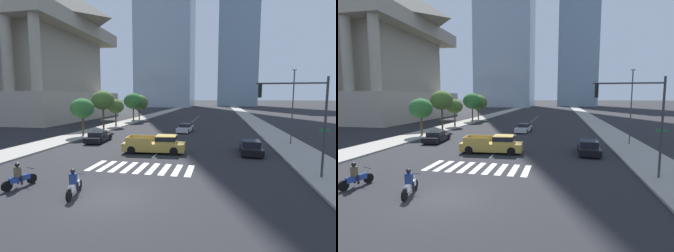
% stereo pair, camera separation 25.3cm
% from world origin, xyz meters
% --- Properties ---
extents(ground_plane, '(800.00, 800.00, 0.00)m').
position_xyz_m(ground_plane, '(0.00, 0.00, 0.00)').
color(ground_plane, '#232326').
extents(sidewalk_east, '(4.00, 260.00, 0.15)m').
position_xyz_m(sidewalk_east, '(12.94, 30.00, 0.07)').
color(sidewalk_east, gray).
rests_on(sidewalk_east, ground).
extents(sidewalk_west, '(4.00, 260.00, 0.15)m').
position_xyz_m(sidewalk_west, '(-12.94, 30.00, 0.07)').
color(sidewalk_west, gray).
rests_on(sidewalk_west, ground).
extents(crosswalk_near, '(7.65, 2.93, 0.01)m').
position_xyz_m(crosswalk_near, '(-0.00, 5.58, 0.00)').
color(crosswalk_near, silver).
rests_on(crosswalk_near, ground).
extents(lane_divider_center, '(0.14, 50.00, 0.01)m').
position_xyz_m(lane_divider_center, '(0.00, 33.58, 0.00)').
color(lane_divider_center, silver).
rests_on(lane_divider_center, ground).
extents(motorcycle_lead, '(0.87, 2.05, 1.49)m').
position_xyz_m(motorcycle_lead, '(-5.68, 0.32, 0.58)').
color(motorcycle_lead, black).
rests_on(motorcycle_lead, ground).
extents(motorcycle_trailing, '(0.75, 2.05, 1.49)m').
position_xyz_m(motorcycle_trailing, '(-1.89, -0.18, 0.58)').
color(motorcycle_trailing, black).
rests_on(motorcycle_trailing, ground).
extents(pickup_truck, '(5.87, 2.33, 1.67)m').
position_xyz_m(pickup_truck, '(-0.07, 10.80, 0.81)').
color(pickup_truck, '#B28E38').
rests_on(pickup_truck, ground).
extents(sedan_black_0, '(1.98, 4.49, 1.20)m').
position_xyz_m(sedan_black_0, '(8.52, 12.27, 0.56)').
color(sedan_black_0, black).
rests_on(sedan_black_0, ground).
extents(sedan_black_1, '(2.13, 4.50, 1.22)m').
position_xyz_m(sedan_black_1, '(-8.19, 15.08, 0.57)').
color(sedan_black_1, black).
rests_on(sedan_black_1, ground).
extents(sedan_silver_2, '(2.04, 4.83, 1.25)m').
position_xyz_m(sedan_silver_2, '(0.61, 25.46, 0.58)').
color(sedan_silver_2, '#B7BABF').
rests_on(sedan_silver_2, ground).
extents(traffic_signal_near, '(4.49, 0.28, 6.33)m').
position_xyz_m(traffic_signal_near, '(10.55, 5.39, 4.46)').
color(traffic_signal_near, '#333335').
rests_on(traffic_signal_near, sidewalk_east).
extents(street_lamp_east, '(0.50, 0.24, 8.01)m').
position_xyz_m(street_lamp_east, '(13.24, 17.33, 4.76)').
color(street_lamp_east, '#3F3F42').
rests_on(street_lamp_east, sidewalk_east).
extents(street_tree_nearest, '(3.06, 3.06, 4.88)m').
position_xyz_m(street_tree_nearest, '(-12.14, 18.61, 3.72)').
color(street_tree_nearest, '#4C3823').
rests_on(street_tree_nearest, sidewalk_west).
extents(street_tree_second, '(3.46, 3.46, 6.04)m').
position_xyz_m(street_tree_second, '(-12.14, 24.73, 4.70)').
color(street_tree_second, '#4C3823').
rests_on(street_tree_second, sidewalk_west).
extents(street_tree_third, '(2.88, 2.88, 4.67)m').
position_xyz_m(street_tree_third, '(-12.14, 29.55, 3.58)').
color(street_tree_third, '#4C3823').
rests_on(street_tree_third, sidewalk_west).
extents(street_tree_fourth, '(3.86, 3.86, 5.86)m').
position_xyz_m(street_tree_fourth, '(-12.14, 38.81, 4.36)').
color(street_tree_fourth, '#4C3823').
rests_on(street_tree_fourth, sidewalk_west).
extents(street_tree_fifth, '(4.03, 4.03, 5.55)m').
position_xyz_m(street_tree_fifth, '(-12.14, 42.70, 3.98)').
color(street_tree_fifth, '#4C3823').
rests_on(street_tree_fifth, sidewalk_west).
extents(war_memorial, '(32.18, 32.18, 35.56)m').
position_xyz_m(war_memorial, '(-39.30, 41.35, 18.21)').
color(war_memorial, '#A89E89').
rests_on(war_memorial, ground).
extents(office_tower_center_skyline, '(21.27, 20.75, 81.83)m').
position_xyz_m(office_tower_center_skyline, '(14.90, 141.84, 40.39)').
color(office_tower_center_skyline, '#7A93A8').
rests_on(office_tower_center_skyline, ground).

